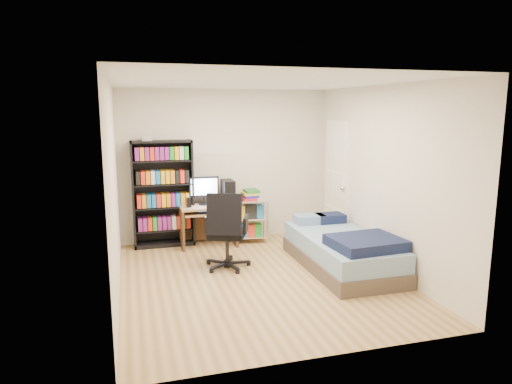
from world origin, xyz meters
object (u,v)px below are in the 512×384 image
object	(u,v)px
office_chair	(227,244)
bed	(343,250)
computer_desk	(213,208)
media_shelf	(163,192)

from	to	relation	value
office_chair	bed	distance (m)	1.61
computer_desk	bed	xyz separation A→B (m)	(1.52, -1.59, -0.35)
bed	computer_desk	bearing A→B (deg)	133.66
computer_desk	media_shelf	bearing A→B (deg)	167.76
media_shelf	bed	world-z (taller)	media_shelf
computer_desk	office_chair	world-z (taller)	computer_desk
media_shelf	computer_desk	xyz separation A→B (m)	(0.77, -0.17, -0.27)
media_shelf	office_chair	world-z (taller)	media_shelf
media_shelf	office_chair	bearing A→B (deg)	-60.96
media_shelf	computer_desk	bearing A→B (deg)	-12.24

